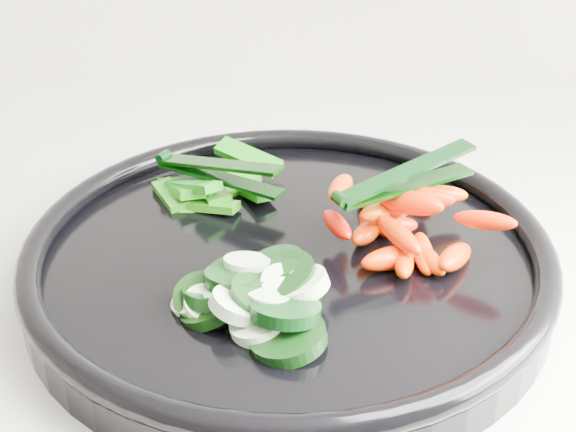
{
  "coord_description": "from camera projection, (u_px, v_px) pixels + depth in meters",
  "views": [
    {
      "loc": [
        0.48,
        1.14,
        1.26
      ],
      "look_at": [
        0.47,
        1.62,
        0.99
      ],
      "focal_mm": 50.0,
      "sensor_mm": 36.0,
      "label": 1
    }
  ],
  "objects": [
    {
      "name": "pepper_pile",
      "position": [
        212.0,
        187.0,
        0.64
      ],
      "size": [
        0.11,
        0.1,
        0.04
      ],
      "color": "#1D6209",
      "rests_on": "veggie_tray"
    },
    {
      "name": "tong_pepper",
      "position": [
        216.0,
        170.0,
        0.62
      ],
      "size": [
        0.11,
        0.07,
        0.02
      ],
      "color": "black",
      "rests_on": "pepper_pile"
    },
    {
      "name": "tong_carrot",
      "position": [
        402.0,
        180.0,
        0.56
      ],
      "size": [
        0.11,
        0.07,
        0.02
      ],
      "color": "black",
      "rests_on": "carrot_pile"
    },
    {
      "name": "carrot_pile",
      "position": [
        401.0,
        220.0,
        0.57
      ],
      "size": [
        0.14,
        0.15,
        0.06
      ],
      "color": "#E43500",
      "rests_on": "veggie_tray"
    },
    {
      "name": "veggie_tray",
      "position": [
        288.0,
        258.0,
        0.57
      ],
      "size": [
        0.44,
        0.44,
        0.04
      ],
      "color": "black",
      "rests_on": "counter"
    },
    {
      "name": "cucumber_pile",
      "position": [
        251.0,
        295.0,
        0.51
      ],
      "size": [
        0.11,
        0.13,
        0.04
      ],
      "color": "black",
      "rests_on": "veggie_tray"
    }
  ]
}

